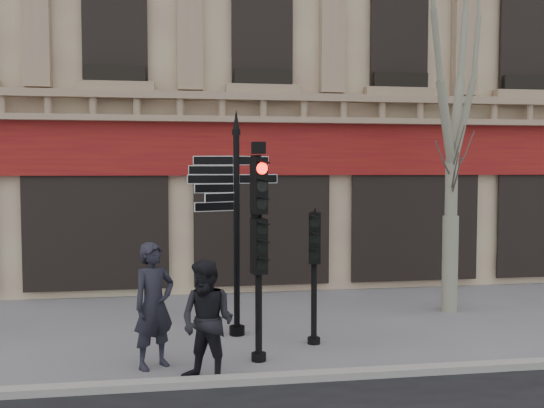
{
  "coord_description": "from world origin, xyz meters",
  "views": [
    {
      "loc": [
        -2.09,
        -9.98,
        3.15
      ],
      "look_at": [
        -0.43,
        0.6,
        2.5
      ],
      "focal_mm": 40.0,
      "sensor_mm": 36.0,
      "label": 1
    }
  ],
  "objects_px": {
    "fingerpost": "(236,184)",
    "plane_tree": "(454,48)",
    "traffic_signal_main": "(259,224)",
    "traffic_signal_secondary": "(314,252)",
    "pedestrian_a": "(154,305)",
    "pedestrian_b": "(207,321)"
  },
  "relations": [
    {
      "from": "plane_tree",
      "to": "traffic_signal_main",
      "type": "bearing_deg",
      "value": -149.34
    },
    {
      "from": "traffic_signal_main",
      "to": "pedestrian_b",
      "type": "xyz_separation_m",
      "value": [
        -0.87,
        -0.84,
        -1.34
      ]
    },
    {
      "from": "plane_tree",
      "to": "pedestrian_b",
      "type": "xyz_separation_m",
      "value": [
        -5.44,
        -3.55,
        -4.78
      ]
    },
    {
      "from": "fingerpost",
      "to": "traffic_signal_main",
      "type": "distance_m",
      "value": 1.7
    },
    {
      "from": "fingerpost",
      "to": "plane_tree",
      "type": "height_order",
      "value": "plane_tree"
    },
    {
      "from": "fingerpost",
      "to": "plane_tree",
      "type": "bearing_deg",
      "value": 5.76
    },
    {
      "from": "traffic_signal_main",
      "to": "plane_tree",
      "type": "distance_m",
      "value": 6.33
    },
    {
      "from": "fingerpost",
      "to": "traffic_signal_secondary",
      "type": "distance_m",
      "value": 1.93
    },
    {
      "from": "fingerpost",
      "to": "traffic_signal_main",
      "type": "bearing_deg",
      "value": -90.33
    },
    {
      "from": "fingerpost",
      "to": "pedestrian_a",
      "type": "xyz_separation_m",
      "value": [
        -1.46,
        -1.64,
        -1.84
      ]
    },
    {
      "from": "fingerpost",
      "to": "pedestrian_b",
      "type": "height_order",
      "value": "fingerpost"
    },
    {
      "from": "traffic_signal_main",
      "to": "pedestrian_a",
      "type": "bearing_deg",
      "value": 168.44
    },
    {
      "from": "traffic_signal_secondary",
      "to": "traffic_signal_main",
      "type": "bearing_deg",
      "value": -130.36
    },
    {
      "from": "fingerpost",
      "to": "traffic_signal_secondary",
      "type": "bearing_deg",
      "value": -38.68
    },
    {
      "from": "plane_tree",
      "to": "pedestrian_a",
      "type": "xyz_separation_m",
      "value": [
        -6.23,
        -2.77,
        -4.69
      ]
    },
    {
      "from": "traffic_signal_main",
      "to": "pedestrian_b",
      "type": "distance_m",
      "value": 1.81
    },
    {
      "from": "traffic_signal_secondary",
      "to": "plane_tree",
      "type": "bearing_deg",
      "value": 42.7
    },
    {
      "from": "traffic_signal_main",
      "to": "plane_tree",
      "type": "relative_size",
      "value": 0.44
    },
    {
      "from": "traffic_signal_secondary",
      "to": "plane_tree",
      "type": "xyz_separation_m",
      "value": [
        3.47,
        1.91,
        4.04
      ]
    },
    {
      "from": "fingerpost",
      "to": "traffic_signal_main",
      "type": "height_order",
      "value": "fingerpost"
    },
    {
      "from": "plane_tree",
      "to": "pedestrian_b",
      "type": "relative_size",
      "value": 4.5
    },
    {
      "from": "pedestrian_a",
      "to": "plane_tree",
      "type": "bearing_deg",
      "value": -11.49
    }
  ]
}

